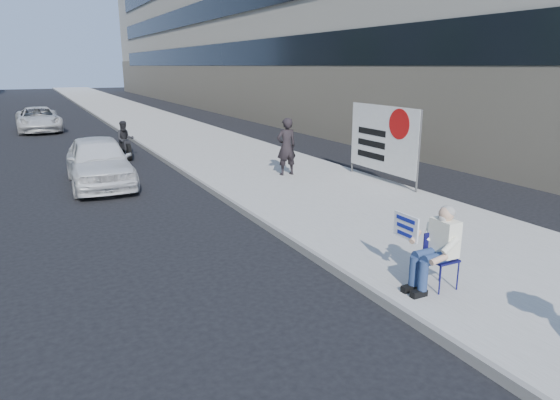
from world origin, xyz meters
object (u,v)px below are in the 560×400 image
white_sedan_near (99,161)px  motorcycle (125,142)px  protest_banner (383,139)px  pedestrian_woman (286,147)px  seated_protester (436,244)px  white_sedan_far (38,119)px

white_sedan_near → motorcycle: bearing=72.5°
white_sedan_near → protest_banner: bearing=-25.9°
pedestrian_woman → white_sedan_near: bearing=-17.2°
seated_protester → pedestrian_woman: bearing=77.6°
protest_banner → seated_protester: bearing=-122.0°
white_sedan_near → seated_protester: bearing=-69.2°
seated_protester → white_sedan_far: seated_protester is taller
protest_banner → motorcycle: protest_banner is taller
white_sedan_near → motorcycle: (1.53, 4.34, -0.09)m
white_sedan_far → motorcycle: (2.66, -10.41, -0.01)m
white_sedan_far → motorcycle: size_ratio=2.28×
seated_protester → pedestrian_woman: pedestrian_woman is taller
pedestrian_woman → protest_banner: 2.95m
white_sedan_far → white_sedan_near: bearing=-86.7°
protest_banner → white_sedan_far: 20.48m
seated_protester → motorcycle: 14.57m
motorcycle → white_sedan_far: bearing=104.8°
pedestrian_woman → white_sedan_near: (-5.30, 1.79, -0.30)m
white_sedan_far → motorcycle: motorcycle is taller
pedestrian_woman → white_sedan_far: pedestrian_woman is taller
pedestrian_woman → motorcycle: pedestrian_woman is taller
seated_protester → white_sedan_near: (-3.46, 10.10, -0.14)m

